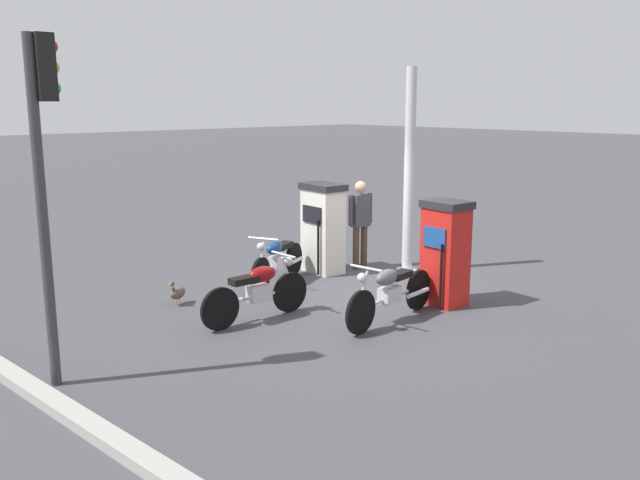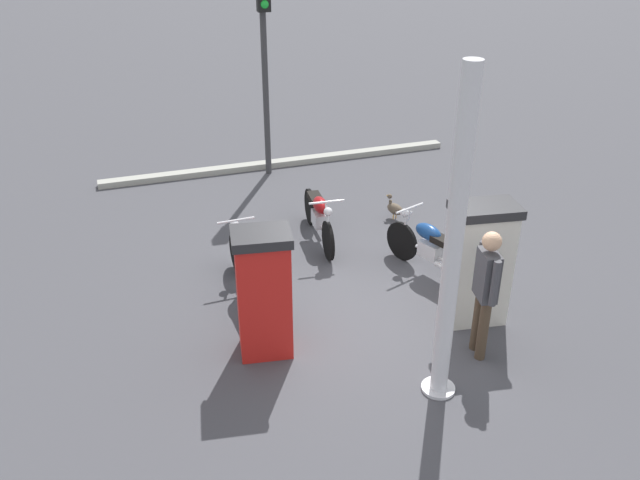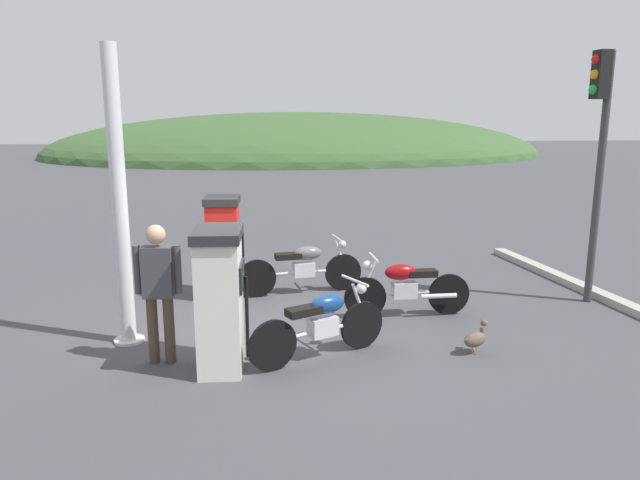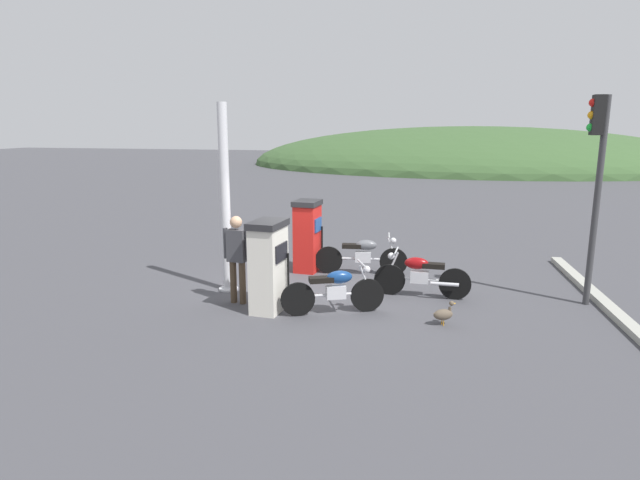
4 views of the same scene
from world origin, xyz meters
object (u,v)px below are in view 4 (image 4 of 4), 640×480
object	(u,v)px
attendant_person	(237,253)
canopy_support_pole	(225,203)
fuel_pump_far	(307,236)
motorcycle_near_pump	(335,289)
motorcycle_extra	(420,274)
wandering_duck	(444,314)
motorcycle_far_pump	(363,254)
roadside_traffic_light	(596,165)
fuel_pump_near	(269,266)

from	to	relation	value
attendant_person	canopy_support_pole	world-z (taller)	canopy_support_pole
fuel_pump_far	motorcycle_near_pump	distance (m)	3.04
fuel_pump_far	motorcycle_extra	world-z (taller)	fuel_pump_far
attendant_person	wandering_duck	distance (m)	4.02
motorcycle_far_pump	motorcycle_extra	bearing A→B (deg)	-45.08
fuel_pump_far	motorcycle_far_pump	size ratio (longest dim) A/B	0.79
motorcycle_far_pump	canopy_support_pole	xyz separation A→B (m)	(-2.58, -1.84, 1.38)
attendant_person	fuel_pump_far	bearing A→B (deg)	74.20
attendant_person	wandering_duck	bearing A→B (deg)	-4.58
motorcycle_extra	attendant_person	bearing A→B (deg)	-160.85
wandering_duck	roadside_traffic_light	bearing A→B (deg)	34.17
wandering_duck	fuel_pump_far	bearing A→B (deg)	137.69
fuel_pump_near	motorcycle_extra	distance (m)	3.12
attendant_person	canopy_support_pole	distance (m)	1.26
motorcycle_far_pump	roadside_traffic_light	distance (m)	5.14
motorcycle_extra	roadside_traffic_light	size ratio (longest dim) A/B	0.49
fuel_pump_far	motorcycle_near_pump	world-z (taller)	fuel_pump_far
fuel_pump_near	motorcycle_extra	world-z (taller)	fuel_pump_near
motorcycle_near_pump	motorcycle_extra	world-z (taller)	motorcycle_extra
motorcycle_near_pump	motorcycle_extra	bearing A→B (deg)	42.48
motorcycle_extra	canopy_support_pole	xyz separation A→B (m)	(-3.98, -0.44, 1.38)
fuel_pump_near	fuel_pump_far	distance (m)	2.88
motorcycle_far_pump	canopy_support_pole	size ratio (longest dim) A/B	0.55
wandering_duck	roadside_traffic_light	distance (m)	4.03
fuel_pump_near	canopy_support_pole	world-z (taller)	canopy_support_pole
attendant_person	roadside_traffic_light	world-z (taller)	roadside_traffic_light
motorcycle_near_pump	motorcycle_far_pump	world-z (taller)	motorcycle_far_pump
roadside_traffic_light	canopy_support_pole	world-z (taller)	roadside_traffic_light
attendant_person	wandering_duck	xyz separation A→B (m)	(3.93, -0.31, -0.79)
fuel_pump_near	motorcycle_extra	size ratio (longest dim) A/B	0.89
motorcycle_extra	wandering_duck	xyz separation A→B (m)	(0.48, -1.51, -0.27)
fuel_pump_far	attendant_person	bearing A→B (deg)	-105.80
motorcycle_near_pump	motorcycle_extra	xyz separation A→B (m)	(1.49, 1.36, -0.00)
fuel_pump_near	motorcycle_extra	xyz separation A→B (m)	(2.71, 1.48, -0.40)
fuel_pump_near	canopy_support_pole	bearing A→B (deg)	140.45
fuel_pump_near	motorcycle_near_pump	size ratio (longest dim) A/B	0.95
motorcycle_near_pump	wandering_duck	distance (m)	1.99
motorcycle_extra	canopy_support_pole	bearing A→B (deg)	-173.70
roadside_traffic_light	canopy_support_pole	bearing A→B (deg)	-174.26
motorcycle_far_pump	attendant_person	size ratio (longest dim) A/B	1.24
fuel_pump_near	wandering_duck	bearing A→B (deg)	-0.54
roadside_traffic_light	canopy_support_pole	xyz separation A→B (m)	(-7.09, -0.71, -0.83)
motorcycle_extra	wandering_duck	distance (m)	1.61
fuel_pump_far	canopy_support_pole	distance (m)	2.44
motorcycle_extra	attendant_person	world-z (taller)	attendant_person
fuel_pump_near	motorcycle_far_pump	size ratio (longest dim) A/B	0.80
canopy_support_pole	attendant_person	bearing A→B (deg)	-55.12
motorcycle_extra	canopy_support_pole	size ratio (longest dim) A/B	0.50
motorcycle_near_pump	attendant_person	bearing A→B (deg)	175.22
motorcycle_far_pump	wandering_duck	bearing A→B (deg)	-57.21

